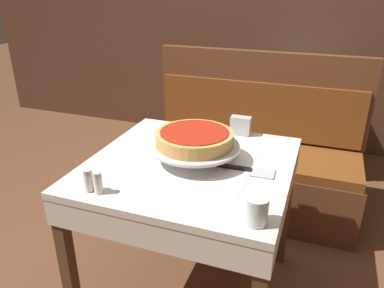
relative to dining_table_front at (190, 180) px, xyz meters
name	(u,v)px	position (x,y,z in m)	size (l,w,h in m)	color
dining_table_front	(190,180)	(0.00, 0.00, 0.00)	(0.85, 0.85, 0.73)	beige
dining_table_rear	(300,92)	(0.31, 1.68, -0.02)	(0.63, 0.63, 0.73)	#1E6B33
booth_bench	(250,166)	(0.10, 0.88, -0.34)	(1.38, 0.50, 1.03)	brown
back_wall_panel	(274,10)	(0.00, 2.08, 0.56)	(6.00, 0.04, 2.40)	#4C2D1E
pizza_pan_stand	(194,147)	(0.01, 0.02, 0.15)	(0.39, 0.39, 0.07)	#ADADB2
deep_dish_pizza	(194,138)	(0.01, 0.02, 0.19)	(0.33, 0.33, 0.06)	tan
pizza_server	(243,169)	(0.23, 0.00, 0.10)	(0.28, 0.08, 0.01)	#BCBCC1
water_glass_near	(256,210)	(0.35, -0.34, 0.14)	(0.08, 0.08, 0.09)	silver
salt_shaker	(88,180)	(-0.27, -0.35, 0.13)	(0.03, 0.03, 0.08)	silver
pepper_shaker	(98,183)	(-0.22, -0.35, 0.13)	(0.03, 0.03, 0.08)	silver
napkin_holder	(241,125)	(0.13, 0.38, 0.14)	(0.10, 0.05, 0.09)	#B2B2B7
condiment_caddy	(300,74)	(0.30, 1.67, 0.13)	(0.14, 0.14, 0.15)	black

